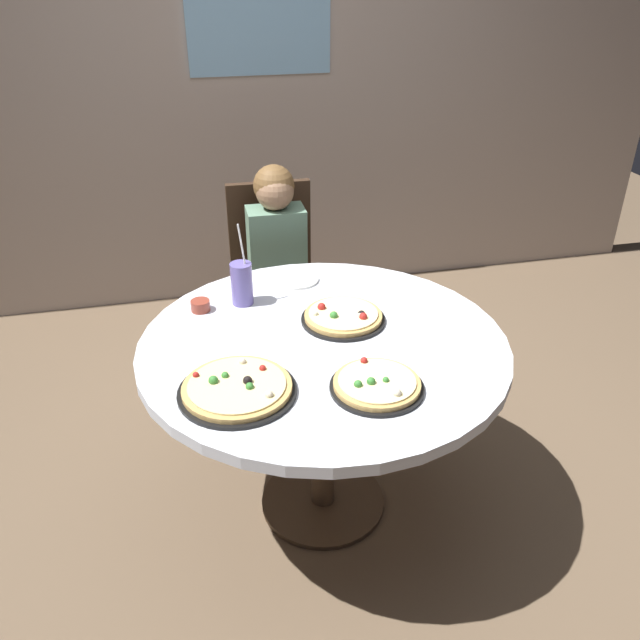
# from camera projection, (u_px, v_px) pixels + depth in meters

# --- Properties ---
(ground_plane) EXTENTS (8.00, 8.00, 0.00)m
(ground_plane) POSITION_uv_depth(u_px,v_px,m) (323.00, 502.00, 2.55)
(ground_plane) COLOR brown
(wall_with_window) EXTENTS (5.20, 0.14, 2.90)m
(wall_with_window) POSITION_uv_depth(u_px,v_px,m) (239.00, 45.00, 3.48)
(wall_with_window) COLOR #A8998E
(wall_with_window) RESTS_ON ground_plane
(dining_table) EXTENTS (1.25, 1.25, 0.75)m
(dining_table) POSITION_uv_depth(u_px,v_px,m) (323.00, 363.00, 2.22)
(dining_table) COLOR silver
(dining_table) RESTS_ON ground_plane
(chair_wooden) EXTENTS (0.41, 0.41, 0.95)m
(chair_wooden) POSITION_uv_depth(u_px,v_px,m) (274.00, 271.00, 3.16)
(chair_wooden) COLOR #382619
(chair_wooden) RESTS_ON ground_plane
(diner_child) EXTENTS (0.26, 0.41, 1.08)m
(diner_child) POSITION_uv_depth(u_px,v_px,m) (281.00, 296.00, 3.03)
(diner_child) COLOR #3F4766
(diner_child) RESTS_ON ground_plane
(pizza_veggie) EXTENTS (0.28, 0.28, 0.05)m
(pizza_veggie) POSITION_uv_depth(u_px,v_px,m) (377.00, 385.00, 1.92)
(pizza_veggie) COLOR black
(pizza_veggie) RESTS_ON dining_table
(pizza_cheese) EXTENTS (0.30, 0.30, 0.05)m
(pizza_cheese) POSITION_uv_depth(u_px,v_px,m) (343.00, 317.00, 2.28)
(pizza_cheese) COLOR black
(pizza_cheese) RESTS_ON dining_table
(pizza_pepperoni) EXTENTS (0.35, 0.35, 0.05)m
(pizza_pepperoni) POSITION_uv_depth(u_px,v_px,m) (237.00, 389.00, 1.91)
(pizza_pepperoni) COLOR black
(pizza_pepperoni) RESTS_ON dining_table
(soda_cup) EXTENTS (0.08, 0.08, 0.31)m
(soda_cup) POSITION_uv_depth(u_px,v_px,m) (242.00, 283.00, 2.37)
(soda_cup) COLOR #6659A5
(soda_cup) RESTS_ON dining_table
(sauce_bowl) EXTENTS (0.07, 0.07, 0.04)m
(sauce_bowl) POSITION_uv_depth(u_px,v_px,m) (200.00, 306.00, 2.35)
(sauce_bowl) COLOR brown
(sauce_bowl) RESTS_ON dining_table
(plate_small) EXTENTS (0.18, 0.18, 0.01)m
(plate_small) POSITION_uv_depth(u_px,v_px,m) (296.00, 279.00, 2.57)
(plate_small) COLOR white
(plate_small) RESTS_ON dining_table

